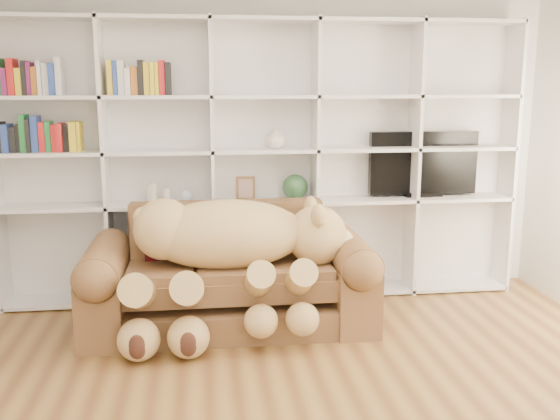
{
  "coord_description": "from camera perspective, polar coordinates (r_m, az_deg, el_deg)",
  "views": [
    {
      "loc": [
        -0.54,
        -2.97,
        1.87
      ],
      "look_at": [
        0.05,
        1.63,
        0.91
      ],
      "focal_mm": 40.0,
      "sensor_mm": 36.0,
      "label": 1
    }
  ],
  "objects": [
    {
      "name": "sofa",
      "position": [
        4.89,
        -4.64,
        -6.55
      ],
      "size": [
        2.19,
        0.94,
        0.92
      ],
      "color": "brown",
      "rests_on": "floor"
    },
    {
      "name": "shelf_vase",
      "position": [
        5.33,
        -0.43,
        6.6
      ],
      "size": [
        0.22,
        0.22,
        0.18
      ],
      "primitive_type": "imported",
      "rotation": [
        0.0,
        0.0,
        0.36
      ],
      "color": "beige",
      "rests_on": "bookshelf"
    },
    {
      "name": "snow_globe",
      "position": [
        5.36,
        -8.62,
        1.32
      ],
      "size": [
        0.11,
        0.11,
        0.11
      ],
      "primitive_type": "sphere",
      "color": "silver",
      "rests_on": "bookshelf"
    },
    {
      "name": "green_vase",
      "position": [
        5.41,
        1.39,
        2.11
      ],
      "size": [
        0.22,
        0.22,
        0.22
      ],
      "primitive_type": "sphere",
      "color": "#2C5631",
      "rests_on": "bookshelf"
    },
    {
      "name": "bookshelf",
      "position": [
        5.37,
        -4.08,
        5.57
      ],
      "size": [
        4.43,
        0.35,
        2.4
      ],
      "color": "silver",
      "rests_on": "floor"
    },
    {
      "name": "tv",
      "position": [
        5.72,
        12.94,
        4.09
      ],
      "size": [
        0.98,
        0.18,
        0.58
      ],
      "color": "black",
      "rests_on": "bookshelf"
    },
    {
      "name": "throw_pillow",
      "position": [
        4.96,
        -10.3,
        -2.92
      ],
      "size": [
        0.37,
        0.23,
        0.37
      ],
      "primitive_type": "cube",
      "rotation": [
        -0.24,
        0.0,
        0.1
      ],
      "color": "#5C0F20",
      "rests_on": "sofa"
    },
    {
      "name": "gift_box",
      "position": [
        4.91,
        6.89,
        -9.39
      ],
      "size": [
        0.3,
        0.29,
        0.23
      ],
      "primitive_type": "cube",
      "rotation": [
        0.0,
        0.0,
        -0.04
      ],
      "color": "#B52718",
      "rests_on": "floor"
    },
    {
      "name": "figurine_short",
      "position": [
        5.36,
        -10.37,
        1.33
      ],
      "size": [
        0.08,
        0.08,
        0.13
      ],
      "primitive_type": "cylinder",
      "rotation": [
        0.0,
        0.0,
        -0.15
      ],
      "color": "beige",
      "rests_on": "bookshelf"
    },
    {
      "name": "wall_back",
      "position": [
        5.52,
        -1.66,
        6.22
      ],
      "size": [
        5.0,
        0.02,
        2.7
      ],
      "primitive_type": "cube",
      "color": "silver",
      "rests_on": "floor"
    },
    {
      "name": "picture_frame",
      "position": [
        5.36,
        -3.18,
        2.01
      ],
      "size": [
        0.16,
        0.03,
        0.2
      ],
      "primitive_type": "cube",
      "rotation": [
        0.0,
        0.0,
        -0.03
      ],
      "color": "brown",
      "rests_on": "bookshelf"
    },
    {
      "name": "teddy_bear",
      "position": [
        4.63,
        -4.72,
        -3.64
      ],
      "size": [
        1.76,
        0.93,
        1.02
      ],
      "rotation": [
        0.0,
        0.0,
        -0.17
      ],
      "color": "tan",
      "rests_on": "sofa"
    },
    {
      "name": "figurine_tall",
      "position": [
        5.37,
        -11.61,
        1.49
      ],
      "size": [
        0.1,
        0.1,
        0.16
      ],
      "primitive_type": "cylinder",
      "rotation": [
        0.0,
        0.0,
        -0.35
      ],
      "color": "beige",
      "rests_on": "bookshelf"
    }
  ]
}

